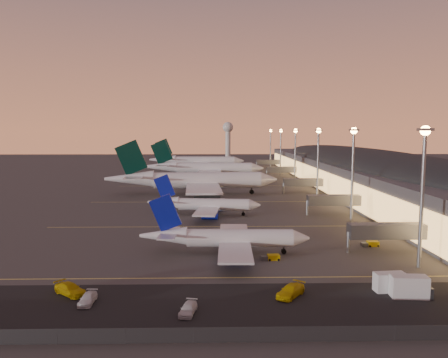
# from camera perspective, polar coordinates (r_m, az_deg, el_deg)

# --- Properties ---
(ground) EXTENTS (700.00, 700.00, 0.00)m
(ground) POSITION_cam_1_polar(r_m,az_deg,el_deg) (119.76, -0.50, -5.71)
(ground) COLOR #3B3937
(airliner_narrow_south) EXTENTS (34.63, 30.87, 12.40)m
(airliner_narrow_south) POSITION_cam_1_polar(r_m,az_deg,el_deg) (89.52, 0.12, -7.75)
(airliner_narrow_south) COLOR silver
(airliner_narrow_south) RESTS_ON ground
(airliner_narrow_north) EXTENTS (34.00, 30.54, 12.14)m
(airliner_narrow_north) POSITION_cam_1_polar(r_m,az_deg,el_deg) (130.04, -2.65, -3.35)
(airliner_narrow_north) COLOR silver
(airliner_narrow_north) RESTS_ON ground
(airliner_wide_near) EXTENTS (67.52, 61.53, 21.61)m
(airliner_wide_near) POSITION_cam_1_polar(r_m,az_deg,el_deg) (171.13, -4.14, -0.20)
(airliner_wide_near) COLOR silver
(airliner_wide_near) RESTS_ON ground
(airliner_wide_mid) EXTENTS (63.56, 57.92, 20.34)m
(airliner_wide_mid) POSITION_cam_1_polar(r_m,az_deg,el_deg) (230.21, -2.67, 1.40)
(airliner_wide_mid) COLOR silver
(airliner_wide_mid) RESTS_ON ground
(airliner_wide_far) EXTENTS (62.39, 56.88, 19.96)m
(airliner_wide_far) POSITION_cam_1_polar(r_m,az_deg,el_deg) (287.64, -3.59, 2.36)
(airliner_wide_far) COLOR silver
(airliner_wide_far) RESTS_ON ground
(terminal_building) EXTENTS (56.35, 255.00, 17.46)m
(terminal_building) POSITION_cam_1_polar(r_m,az_deg,el_deg) (200.53, 17.19, 1.41)
(terminal_building) COLOR #47464B
(terminal_building) RESTS_ON ground
(light_masts) EXTENTS (2.20, 217.20, 25.90)m
(light_masts) POSITION_cam_1_polar(r_m,az_deg,el_deg) (186.08, 10.42, 3.94)
(light_masts) COLOR slate
(light_masts) RESTS_ON ground
(radar_tower) EXTENTS (9.00, 9.00, 32.50)m
(radar_tower) POSITION_cam_1_polar(r_m,az_deg,el_deg) (377.30, 0.52, 5.85)
(radar_tower) COLOR silver
(radar_tower) RESTS_ON ground
(service_lane) EXTENTS (260.00, 16.00, 0.01)m
(service_lane) POSITION_cam_1_polar(r_m,az_deg,el_deg) (66.04, 0.14, -15.89)
(service_lane) COLOR black
(service_lane) RESTS_ON ground
(lane_markings) EXTENTS (90.00, 180.36, 0.00)m
(lane_markings) POSITION_cam_1_polar(r_m,az_deg,el_deg) (159.10, -0.68, -2.70)
(lane_markings) COLOR #D8C659
(lane_markings) RESTS_ON ground
(fence) EXTENTS (124.00, 0.12, 2.00)m
(fence) POSITION_cam_1_polar(r_m,az_deg,el_deg) (54.68, 0.45, -19.68)
(fence) COLOR #2D2D30
(fence) RESTS_ON ground
(baggage_tug_a) EXTENTS (3.67, 1.78, 1.06)m
(baggage_tug_a) POSITION_cam_1_polar(r_m,az_deg,el_deg) (86.51, 6.18, -10.16)
(baggage_tug_a) COLOR #C5A206
(baggage_tug_a) RESTS_ON ground
(baggage_tug_b) EXTENTS (3.78, 1.77, 1.11)m
(baggage_tug_b) POSITION_cam_1_polar(r_m,az_deg,el_deg) (100.92, 18.61, -8.04)
(baggage_tug_b) COLOR #C5A206
(baggage_tug_b) RESTS_ON ground
(catering_truck_a) EXTENTS (5.41, 2.50, 2.95)m
(catering_truck_a) POSITION_cam_1_polar(r_m,az_deg,el_deg) (74.75, 21.03, -12.51)
(catering_truck_a) COLOR silver
(catering_truck_a) RESTS_ON ground
(catering_truck_b) EXTENTS (6.08, 2.80, 3.32)m
(catering_truck_b) POSITION_cam_1_polar(r_m,az_deg,el_deg) (73.16, 23.27, -12.88)
(catering_truck_b) COLOR silver
(catering_truck_b) RESTS_ON ground
(service_van_a) EXTENTS (2.01, 4.85, 1.40)m
(service_van_a) POSITION_cam_1_polar(r_m,az_deg,el_deg) (68.59, -17.37, -14.70)
(service_van_a) COLOR silver
(service_van_a) RESTS_ON ground
(service_van_b) EXTENTS (6.19, 5.62, 1.73)m
(service_van_b) POSITION_cam_1_polar(r_m,az_deg,el_deg) (72.71, -19.45, -13.41)
(service_van_b) COLOR #C5A206
(service_van_b) RESTS_ON ground
(service_van_c) EXTENTS (2.75, 5.01, 1.38)m
(service_van_c) POSITION_cam_1_polar(r_m,az_deg,el_deg) (62.55, -4.71, -16.55)
(service_van_c) COLOR silver
(service_van_c) RESTS_ON ground
(service_van_d) EXTENTS (5.58, 6.19, 1.73)m
(service_van_d) POSITION_cam_1_polar(r_m,az_deg,el_deg) (68.90, 8.70, -14.24)
(service_van_d) COLOR #C5A206
(service_van_d) RESTS_ON ground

